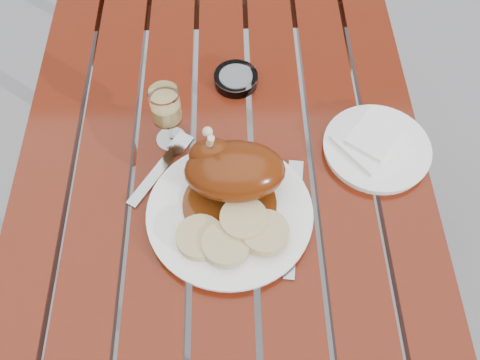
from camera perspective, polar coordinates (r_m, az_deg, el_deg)
name	(u,v)px	position (r m, az deg, el deg)	size (l,w,h in m)	color
ground	(229,303)	(1.71, -1.19, -12.97)	(60.00, 60.00, 0.00)	slate
table	(226,252)	(1.36, -1.47, -7.70)	(0.80, 1.20, 0.75)	#621B0B
dinner_plate	(230,214)	(0.97, -1.10, -3.65)	(0.30, 0.30, 0.02)	white
roast_duck	(231,170)	(0.95, -0.94, 1.04)	(0.19, 0.19, 0.13)	#552409
bread_dumplings	(234,233)	(0.93, -0.68, -5.71)	(0.20, 0.13, 0.03)	tan
wine_glass	(168,117)	(1.03, -7.73, 6.67)	(0.06, 0.06, 0.14)	#E1BD66
side_plate	(377,148)	(1.09, 14.36, 3.28)	(0.21, 0.21, 0.02)	white
napkin	(372,140)	(1.08, 13.92, 4.13)	(0.12, 0.11, 0.01)	white
ashtray	(236,79)	(1.17, -0.44, 10.72)	(0.09, 0.09, 0.02)	#B2B7BC
fork	(158,172)	(1.04, -8.76, 0.87)	(0.02, 0.17, 0.01)	gray
knife	(292,226)	(0.97, 5.57, -4.86)	(0.02, 0.21, 0.01)	gray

